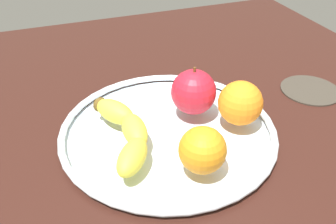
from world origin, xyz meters
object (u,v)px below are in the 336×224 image
(fruit_bowl, at_px, (168,131))
(orange_back_right, at_px, (203,150))
(banana, at_px, (126,130))
(apple, at_px, (194,92))
(orange_back_left, at_px, (240,103))
(ambient_coaster, at_px, (310,89))

(fruit_bowl, bearing_deg, orange_back_right, -174.43)
(banana, height_order, orange_back_right, orange_back_right)
(apple, height_order, orange_back_left, apple)
(orange_back_right, relative_size, orange_back_left, 0.92)
(fruit_bowl, xyz_separation_m, orange_back_right, (-0.11, -0.01, 0.04))
(banana, relative_size, orange_back_right, 3.03)
(fruit_bowl, xyz_separation_m, ambient_coaster, (0.04, -0.32, -0.01))
(banana, relative_size, ambient_coaster, 1.77)
(fruit_bowl, xyz_separation_m, orange_back_left, (-0.03, -0.12, 0.05))
(banana, bearing_deg, orange_back_right, -138.04)
(fruit_bowl, distance_m, banana, 0.08)
(apple, relative_size, orange_back_right, 1.26)
(orange_back_right, relative_size, ambient_coaster, 0.58)
(apple, distance_m, orange_back_right, 0.15)
(ambient_coaster, bearing_deg, banana, 96.47)
(orange_back_right, bearing_deg, banana, 40.33)
(apple, bearing_deg, fruit_bowl, 116.26)
(fruit_bowl, relative_size, banana, 1.75)
(ambient_coaster, bearing_deg, orange_back_left, 107.14)
(orange_back_right, bearing_deg, apple, -18.62)
(orange_back_right, xyz_separation_m, ambient_coaster, (0.15, -0.31, -0.05))
(apple, height_order, ambient_coaster, apple)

